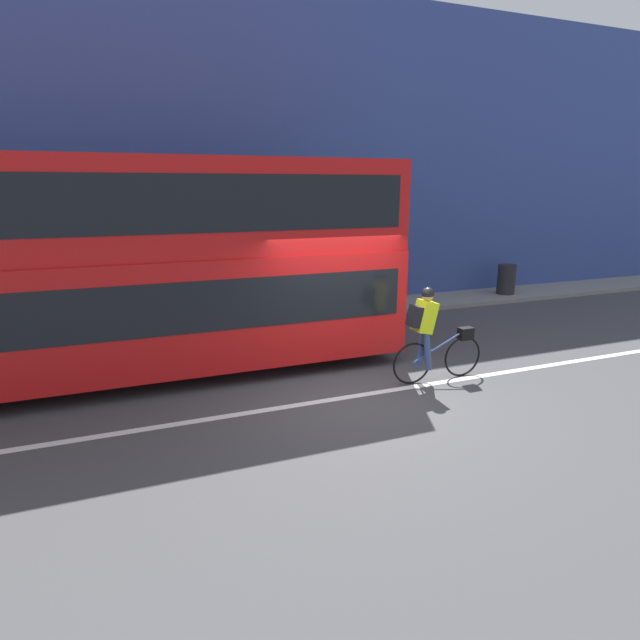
# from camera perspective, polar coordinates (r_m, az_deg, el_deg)

# --- Properties ---
(ground_plane) EXTENTS (80.00, 80.00, 0.00)m
(ground_plane) POSITION_cam_1_polar(r_m,az_deg,el_deg) (8.47, 4.39, -8.30)
(ground_plane) COLOR #424244
(road_center_line) EXTENTS (50.00, 0.14, 0.01)m
(road_center_line) POSITION_cam_1_polar(r_m,az_deg,el_deg) (8.38, 4.70, -8.54)
(road_center_line) COLOR silver
(road_center_line) RESTS_ON ground_plane
(sidewalk_curb) EXTENTS (60.00, 1.63, 0.11)m
(sidewalk_curb) POSITION_cam_1_polar(r_m,az_deg,el_deg) (13.14, -5.29, 0.47)
(sidewalk_curb) COLOR gray
(sidewalk_curb) RESTS_ON ground_plane
(building_facade) EXTENTS (60.00, 0.30, 8.17)m
(building_facade) POSITION_cam_1_polar(r_m,az_deg,el_deg) (13.67, -6.85, 18.03)
(building_facade) COLOR #33478C
(building_facade) RESTS_ON ground_plane
(bus) EXTENTS (10.31, 2.60, 3.81)m
(bus) POSITION_cam_1_polar(r_m,az_deg,el_deg) (9.34, -23.19, 6.17)
(bus) COLOR black
(bus) RESTS_ON ground_plane
(cyclist_on_bike) EXTENTS (1.79, 0.32, 1.71)m
(cyclist_on_bike) POSITION_cam_1_polar(r_m,az_deg,el_deg) (8.84, 12.54, -1.35)
(cyclist_on_bike) COLOR black
(cyclist_on_bike) RESTS_ON ground_plane
(trash_bin) EXTENTS (0.54, 0.54, 0.91)m
(trash_bin) POSITION_cam_1_polar(r_m,az_deg,el_deg) (16.50, 20.51, 4.39)
(trash_bin) COLOR #262628
(trash_bin) RESTS_ON sidewalk_curb
(street_sign_post) EXTENTS (0.36, 0.09, 2.49)m
(street_sign_post) POSITION_cam_1_polar(r_m,az_deg,el_deg) (13.35, 2.14, 7.10)
(street_sign_post) COLOR #59595B
(street_sign_post) RESTS_ON sidewalk_curb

